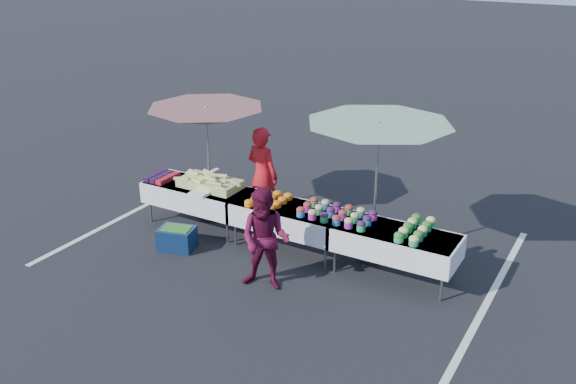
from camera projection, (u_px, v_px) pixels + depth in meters
The scene contains 17 objects.
ground at pixel (288, 249), 10.38m from camera, with size 80.00×80.00×0.00m, color black.
stripe_left at pixel (138, 209), 11.86m from camera, with size 0.10×5.00×0.00m, color silver.
stripe_right at pixel (487, 302), 8.90m from camera, with size 0.10×5.00×0.00m, color silver.
table_left at pixel (197, 194), 10.99m from camera, with size 1.86×0.81×0.75m.
table_center at pixel (288, 216), 10.16m from camera, with size 1.86×0.81×0.75m.
table_right at pixel (395, 242), 9.33m from camera, with size 1.86×0.81×0.75m.
berry_punnets at pixel (162, 177), 11.19m from camera, with size 0.40×0.54×0.08m.
corn_pile at pixel (209, 182), 10.82m from camera, with size 1.16×0.57×0.26m.
plastic_bags at pixel (200, 193), 10.54m from camera, with size 0.30×0.25×0.05m, color white.
carrot_bowls at pixel (269, 200), 10.23m from camera, with size 0.55×0.69×0.11m.
potato_cups at pixel (337, 213), 9.67m from camera, with size 1.14×0.58×0.16m.
bean_baskets at pixel (415, 229), 9.18m from camera, with size 0.36×0.86×0.15m.
vendor at pixel (263, 175), 11.08m from camera, with size 0.63×0.41×1.72m, color red.
customer at pixel (265, 240), 9.01m from camera, with size 0.74×0.57×1.52m, color #5A0D2C.
umbrella_left at pixel (206, 117), 10.84m from camera, with size 2.35×2.35×2.05m.
umbrella_right at pixel (379, 135), 9.33m from camera, with size 2.43×2.43×2.23m.
storage_bin at pixel (177, 238), 10.33m from camera, with size 0.65×0.54×0.37m.
Camera 1 is at (4.62, -8.01, 4.82)m, focal length 40.00 mm.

